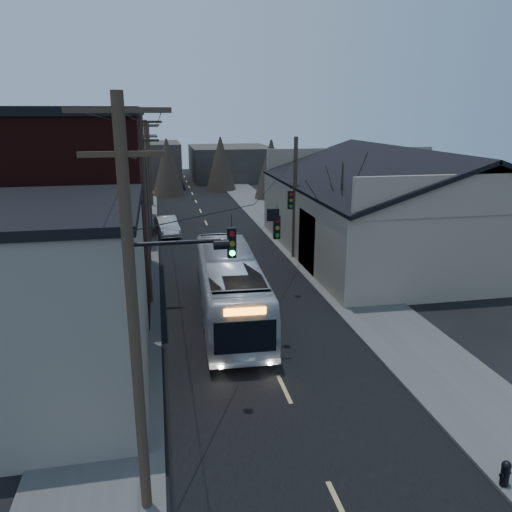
# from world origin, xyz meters

# --- Properties ---
(road_surface) EXTENTS (9.00, 110.00, 0.02)m
(road_surface) POSITION_xyz_m (0.00, 30.00, 0.01)
(road_surface) COLOR black
(road_surface) RESTS_ON ground
(sidewalk_left) EXTENTS (4.00, 110.00, 0.12)m
(sidewalk_left) POSITION_xyz_m (-6.50, 30.00, 0.06)
(sidewalk_left) COLOR #474744
(sidewalk_left) RESTS_ON ground
(sidewalk_right) EXTENTS (4.00, 110.00, 0.12)m
(sidewalk_right) POSITION_xyz_m (6.50, 30.00, 0.06)
(sidewalk_right) COLOR #474744
(sidewalk_right) RESTS_ON ground
(building_clapboard) EXTENTS (8.00, 8.00, 7.00)m
(building_clapboard) POSITION_xyz_m (-9.00, 9.00, 3.50)
(building_clapboard) COLOR slate
(building_clapboard) RESTS_ON ground
(building_brick) EXTENTS (10.00, 12.00, 10.00)m
(building_brick) POSITION_xyz_m (-10.00, 20.00, 5.00)
(building_brick) COLOR black
(building_brick) RESTS_ON ground
(building_left_far) EXTENTS (9.00, 14.00, 7.00)m
(building_left_far) POSITION_xyz_m (-9.50, 36.00, 3.50)
(building_left_far) COLOR #342E29
(building_left_far) RESTS_ON ground
(warehouse) EXTENTS (16.16, 20.60, 7.73)m
(warehouse) POSITION_xyz_m (13.00, 25.00, 2.70)
(warehouse) COLOR gray
(warehouse) RESTS_ON ground
(building_far_left) EXTENTS (10.00, 12.00, 6.00)m
(building_far_left) POSITION_xyz_m (-6.00, 65.00, 3.00)
(building_far_left) COLOR #342E29
(building_far_left) RESTS_ON ground
(building_far_right) EXTENTS (12.00, 14.00, 5.00)m
(building_far_right) POSITION_xyz_m (7.00, 70.00, 2.50)
(building_far_right) COLOR #342E29
(building_far_right) RESTS_ON ground
(bare_tree) EXTENTS (0.40, 0.40, 7.20)m
(bare_tree) POSITION_xyz_m (6.50, 20.00, 3.60)
(bare_tree) COLOR black
(bare_tree) RESTS_ON ground
(utility_lines) EXTENTS (11.24, 45.28, 10.50)m
(utility_lines) POSITION_xyz_m (-3.11, 24.14, 4.95)
(utility_lines) COLOR #382B1E
(utility_lines) RESTS_ON ground
(bus) EXTENTS (3.33, 12.13, 3.35)m
(bus) POSITION_xyz_m (-1.03, 15.10, 1.67)
(bus) COLOR silver
(bus) RESTS_ON ground
(parked_car) EXTENTS (2.23, 4.83, 1.53)m
(parked_car) POSITION_xyz_m (-3.70, 33.94, 0.77)
(parked_car) COLOR #B2B4BB
(parked_car) RESTS_ON ground
(fire_hydrant) EXTENTS (0.37, 0.26, 0.76)m
(fire_hydrant) POSITION_xyz_m (4.70, 1.84, 0.53)
(fire_hydrant) COLOR black
(fire_hydrant) RESTS_ON sidewalk_right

